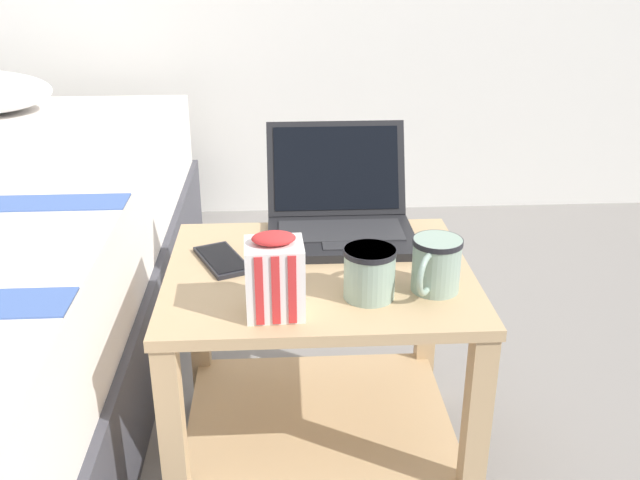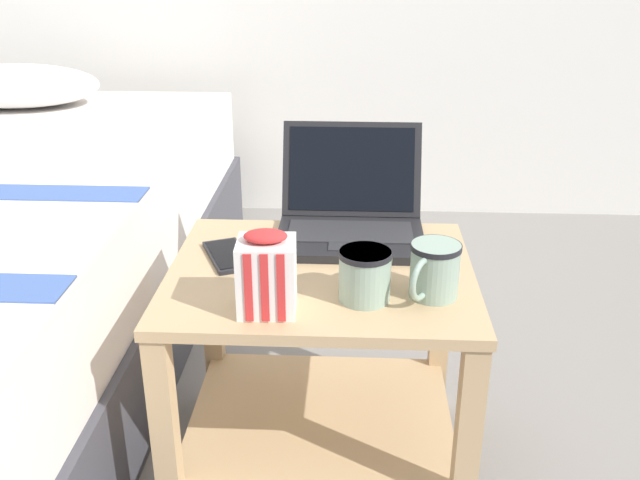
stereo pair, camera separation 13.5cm
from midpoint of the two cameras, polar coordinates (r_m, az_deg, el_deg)
ground_plane at (r=1.68m, az=-2.48°, el=-17.42°), size 8.00×8.00×0.00m
bedside_table at (r=1.50m, az=-2.69°, el=-8.36°), size 0.60×0.51×0.48m
laptop at (r=1.57m, az=-0.88°, el=2.05°), size 0.32×0.31×0.22m
mug_front_left at (r=1.29m, az=1.07°, el=-2.48°), size 0.10×0.13×0.10m
mug_front_right at (r=1.31m, az=6.38°, el=-1.89°), size 0.10×0.13×0.10m
snack_bag at (r=1.23m, az=-6.78°, el=-2.98°), size 0.10×0.09×0.15m
cell_phone at (r=1.47m, az=-10.46°, el=-1.62°), size 0.13×0.17×0.01m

